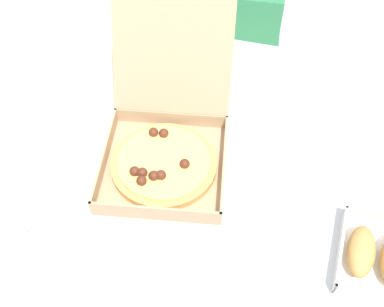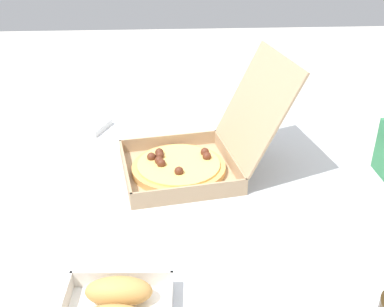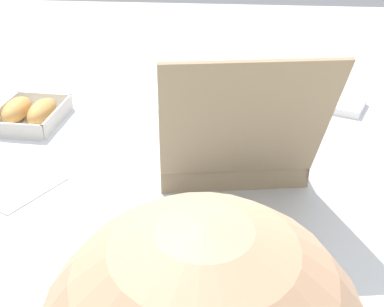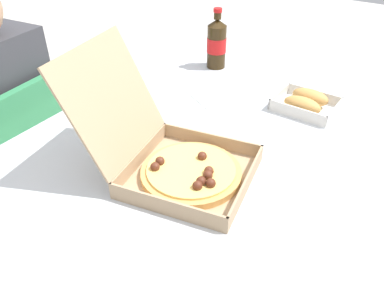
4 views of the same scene
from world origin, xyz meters
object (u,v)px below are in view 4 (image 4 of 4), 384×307
(cola_bottle, at_px, (217,43))
(paper_menu, at_px, (224,94))
(chair, at_px, (20,166))
(pizza_box_open, at_px, (177,160))
(bread_side_box, at_px, (306,102))

(cola_bottle, relative_size, paper_menu, 1.07)
(chair, xyz_separation_m, pizza_box_open, (-0.00, -0.73, 0.32))
(pizza_box_open, height_order, cola_bottle, pizza_box_open)
(chair, bearing_deg, paper_menu, -54.37)
(pizza_box_open, distance_m, bread_side_box, 0.52)
(pizza_box_open, bearing_deg, paper_menu, 14.12)
(chair, relative_size, bread_side_box, 4.19)
(pizza_box_open, bearing_deg, chair, 89.61)
(cola_bottle, bearing_deg, paper_menu, -143.93)
(pizza_box_open, height_order, bread_side_box, pizza_box_open)
(chair, xyz_separation_m, paper_menu, (0.44, -0.62, 0.28))
(pizza_box_open, xyz_separation_m, cola_bottle, (0.64, 0.25, 0.05))
(bread_side_box, bearing_deg, chair, 118.84)
(paper_menu, bearing_deg, cola_bottle, 64.29)
(chair, bearing_deg, cola_bottle, -36.96)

